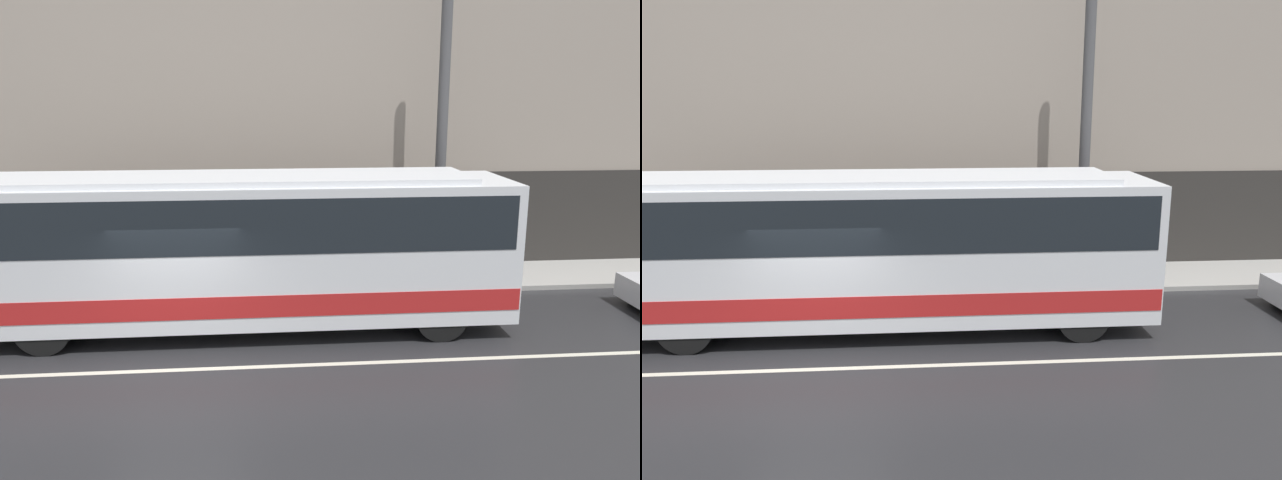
# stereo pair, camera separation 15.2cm
# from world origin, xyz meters

# --- Properties ---
(ground_plane) EXTENTS (60.00, 60.00, 0.00)m
(ground_plane) POSITION_xyz_m (0.00, 0.00, 0.00)
(ground_plane) COLOR #262628
(sidewalk) EXTENTS (60.00, 2.41, 0.13)m
(sidewalk) POSITION_xyz_m (0.00, 5.20, 0.06)
(sidewalk) COLOR #A09E99
(sidewalk) RESTS_ON ground_plane
(building_facade) EXTENTS (60.00, 0.35, 12.33)m
(building_facade) POSITION_xyz_m (0.00, 6.55, 5.96)
(building_facade) COLOR gray
(building_facade) RESTS_ON ground_plane
(lane_stripe) EXTENTS (54.00, 0.14, 0.01)m
(lane_stripe) POSITION_xyz_m (0.00, 0.00, 0.00)
(lane_stripe) COLOR beige
(lane_stripe) RESTS_ON ground_plane
(transit_bus) EXTENTS (11.95, 2.51, 3.34)m
(transit_bus) POSITION_xyz_m (0.95, 2.07, 1.88)
(transit_bus) COLOR silver
(transit_bus) RESTS_ON ground_plane
(utility_pole_near) EXTENTS (0.28, 0.28, 7.87)m
(utility_pole_near) POSITION_xyz_m (6.28, 4.89, 4.06)
(utility_pole_near) COLOR #4C4C4F
(utility_pole_near) RESTS_ON sidewalk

